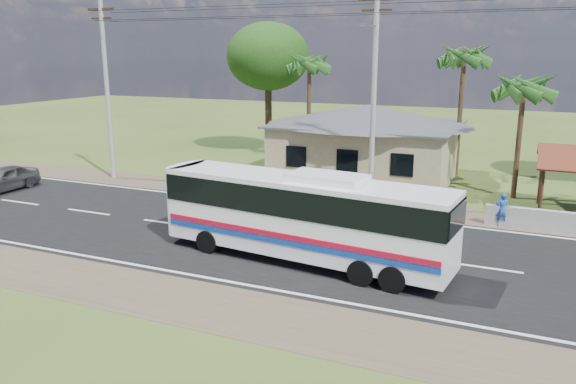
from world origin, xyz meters
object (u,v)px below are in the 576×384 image
motorcycle (545,218)px  person (502,210)px  small_car (3,179)px  coach_bus (304,211)px

motorcycle → person: bearing=125.2°
motorcycle → small_car: 27.63m
motorcycle → coach_bus: bearing=151.7°
coach_bus → small_car: size_ratio=2.73×
small_car → motorcycle: bearing=9.2°
coach_bus → motorcycle: coach_bus is taller
motorcycle → person: size_ratio=1.09×
coach_bus → person: bearing=55.7°
coach_bus → motorcycle: 11.48m
person → small_car: 25.81m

